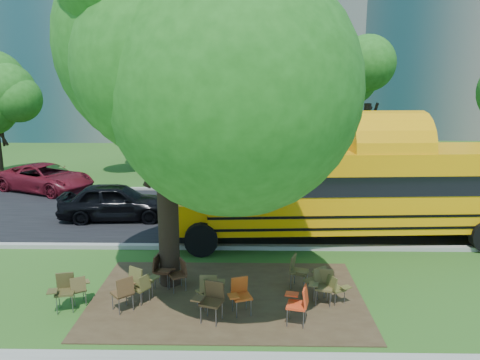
{
  "coord_description": "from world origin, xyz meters",
  "views": [
    {
      "loc": [
        1.52,
        -11.73,
        5.66
      ],
      "look_at": [
        1.23,
        4.23,
        2.09
      ],
      "focal_mm": 35.0,
      "sensor_mm": 36.0,
      "label": 1
    }
  ],
  "objects_px": {
    "chair_1": "(140,280)",
    "chair_5": "(240,292)",
    "chair_13": "(317,278)",
    "chair_15": "(64,288)",
    "chair_10": "(161,268)",
    "chair_14": "(323,283)",
    "chair_4": "(210,287)",
    "chair_11": "(209,288)",
    "chair_7": "(336,287)",
    "chair_3": "(211,297)",
    "chair_9": "(179,271)",
    "main_tree": "(163,58)",
    "chair_6": "(299,301)",
    "chair_0": "(78,287)",
    "chair_12": "(297,269)",
    "black_car": "(116,202)",
    "chair_2": "(124,290)",
    "bg_car_red": "(46,178)",
    "school_bus": "(377,187)",
    "chair_8": "(142,286)"
  },
  "relations": [
    {
      "from": "chair_0",
      "to": "chair_13",
      "type": "relative_size",
      "value": 0.88
    },
    {
      "from": "main_tree",
      "to": "chair_12",
      "type": "relative_size",
      "value": 10.53
    },
    {
      "from": "chair_11",
      "to": "chair_15",
      "type": "height_order",
      "value": "chair_15"
    },
    {
      "from": "chair_2",
      "to": "chair_7",
      "type": "height_order",
      "value": "chair_2"
    },
    {
      "from": "chair_8",
      "to": "chair_13",
      "type": "xyz_separation_m",
      "value": [
        4.45,
        0.34,
        0.08
      ]
    },
    {
      "from": "school_bus",
      "to": "chair_6",
      "type": "distance_m",
      "value": 6.87
    },
    {
      "from": "chair_3",
      "to": "chair_13",
      "type": "bearing_deg",
      "value": -136.78
    },
    {
      "from": "main_tree",
      "to": "chair_15",
      "type": "bearing_deg",
      "value": -148.11
    },
    {
      "from": "chair_7",
      "to": "chair_8",
      "type": "bearing_deg",
      "value": -118.81
    },
    {
      "from": "bg_car_red",
      "to": "black_car",
      "type": "bearing_deg",
      "value": -109.77
    },
    {
      "from": "chair_1",
      "to": "chair_7",
      "type": "bearing_deg",
      "value": 32.21
    },
    {
      "from": "chair_0",
      "to": "chair_1",
      "type": "relative_size",
      "value": 0.85
    },
    {
      "from": "chair_0",
      "to": "chair_2",
      "type": "relative_size",
      "value": 0.86
    },
    {
      "from": "chair_8",
      "to": "black_car",
      "type": "height_order",
      "value": "black_car"
    },
    {
      "from": "chair_9",
      "to": "black_car",
      "type": "xyz_separation_m",
      "value": [
        -3.43,
        6.29,
        0.21
      ]
    },
    {
      "from": "chair_1",
      "to": "chair_5",
      "type": "bearing_deg",
      "value": 19.54
    },
    {
      "from": "chair_3",
      "to": "chair_4",
      "type": "bearing_deg",
      "value": -64.17
    },
    {
      "from": "chair_13",
      "to": "chair_3",
      "type": "bearing_deg",
      "value": 169.35
    },
    {
      "from": "chair_11",
      "to": "chair_6",
      "type": "bearing_deg",
      "value": -59.56
    },
    {
      "from": "chair_2",
      "to": "black_car",
      "type": "bearing_deg",
      "value": 65.9
    },
    {
      "from": "chair_2",
      "to": "chair_4",
      "type": "bearing_deg",
      "value": -35.0
    },
    {
      "from": "chair_1",
      "to": "chair_4",
      "type": "distance_m",
      "value": 1.85
    },
    {
      "from": "chair_5",
      "to": "chair_11",
      "type": "xyz_separation_m",
      "value": [
        -0.78,
        0.27,
        -0.03
      ]
    },
    {
      "from": "chair_13",
      "to": "chair_15",
      "type": "height_order",
      "value": "chair_15"
    },
    {
      "from": "chair_3",
      "to": "chair_13",
      "type": "height_order",
      "value": "chair_3"
    },
    {
      "from": "chair_0",
      "to": "main_tree",
      "type": "bearing_deg",
      "value": 1.49
    },
    {
      "from": "main_tree",
      "to": "chair_13",
      "type": "xyz_separation_m",
      "value": [
        3.93,
        -0.79,
        -5.53
      ]
    },
    {
      "from": "chair_12",
      "to": "chair_15",
      "type": "relative_size",
      "value": 1.0
    },
    {
      "from": "chair_4",
      "to": "chair_11",
      "type": "bearing_deg",
      "value": 175.05
    },
    {
      "from": "chair_7",
      "to": "chair_3",
      "type": "bearing_deg",
      "value": -103.14
    },
    {
      "from": "chair_3",
      "to": "chair_12",
      "type": "relative_size",
      "value": 1.06
    },
    {
      "from": "chair_10",
      "to": "chair_13",
      "type": "height_order",
      "value": "chair_10"
    },
    {
      "from": "school_bus",
      "to": "chair_14",
      "type": "relative_size",
      "value": 15.03
    },
    {
      "from": "chair_7",
      "to": "chair_10",
      "type": "bearing_deg",
      "value": -130.2
    },
    {
      "from": "black_car",
      "to": "chair_6",
      "type": "bearing_deg",
      "value": -144.75
    },
    {
      "from": "chair_8",
      "to": "chair_13",
      "type": "bearing_deg",
      "value": -54.27
    },
    {
      "from": "chair_11",
      "to": "chair_13",
      "type": "bearing_deg",
      "value": -28.83
    },
    {
      "from": "chair_10",
      "to": "chair_14",
      "type": "height_order",
      "value": "chair_10"
    },
    {
      "from": "chair_3",
      "to": "chair_5",
      "type": "distance_m",
      "value": 0.75
    },
    {
      "from": "main_tree",
      "to": "chair_6",
      "type": "distance_m",
      "value": 6.77
    },
    {
      "from": "chair_14",
      "to": "chair_4",
      "type": "bearing_deg",
      "value": 20.71
    },
    {
      "from": "chair_1",
      "to": "chair_6",
      "type": "bearing_deg",
      "value": 17.58
    },
    {
      "from": "chair_9",
      "to": "chair_15",
      "type": "bearing_deg",
      "value": 85.14
    },
    {
      "from": "school_bus",
      "to": "chair_8",
      "type": "height_order",
      "value": "school_bus"
    },
    {
      "from": "chair_4",
      "to": "chair_15",
      "type": "bearing_deg",
      "value": -177.51
    },
    {
      "from": "chair_3",
      "to": "chair_2",
      "type": "bearing_deg",
      "value": 8.27
    },
    {
      "from": "main_tree",
      "to": "chair_3",
      "type": "bearing_deg",
      "value": -56.75
    },
    {
      "from": "chair_14",
      "to": "black_car",
      "type": "bearing_deg",
      "value": -29.43
    },
    {
      "from": "chair_9",
      "to": "chair_10",
      "type": "distance_m",
      "value": 0.53
    },
    {
      "from": "chair_1",
      "to": "chair_3",
      "type": "bearing_deg",
      "value": 5.78
    }
  ]
}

